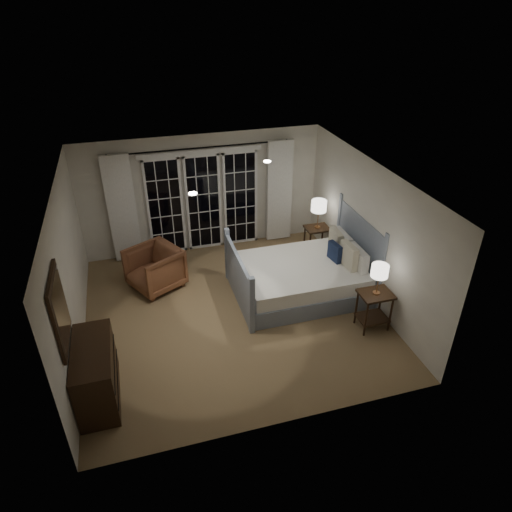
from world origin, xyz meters
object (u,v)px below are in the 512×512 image
object	(u,v)px
bed	(303,276)
lamp_right	(319,206)
armchair	(155,269)
lamp_left	(380,271)
nightstand_right	(317,237)
dresser	(96,374)
nightstand_left	(374,305)

from	to	relation	value
bed	lamp_right	world-z (taller)	bed
lamp_right	armchair	world-z (taller)	lamp_right
armchair	lamp_left	bearing A→B (deg)	28.13
nightstand_right	dresser	world-z (taller)	dresser
nightstand_right	lamp_left	distance (m)	2.62
lamp_right	dresser	distance (m)	5.31
bed	lamp_left	xyz separation A→B (m)	(0.75, -1.30, 0.76)
nightstand_left	lamp_left	xyz separation A→B (m)	(-0.00, 0.00, 0.65)
nightstand_left	lamp_right	size ratio (longest dim) A/B	1.13
nightstand_left	lamp_left	bearing A→B (deg)	153.43
dresser	armchair	bearing A→B (deg)	68.05
bed	armchair	bearing A→B (deg)	160.41
nightstand_left	nightstand_right	distance (m)	2.53
lamp_left	dresser	size ratio (longest dim) A/B	0.43
bed	nightstand_left	size ratio (longest dim) A/B	3.47
lamp_left	armchair	xyz separation A→B (m)	(-3.36, 2.23, -0.71)
armchair	dresser	size ratio (longest dim) A/B	0.73
armchair	dresser	distance (m)	2.74
bed	dresser	bearing A→B (deg)	-156.14
nightstand_right	dresser	distance (m)	5.26
armchair	lamp_right	bearing A→B (deg)	66.74
nightstand_right	armchair	world-z (taller)	armchair
lamp_right	dresser	size ratio (longest dim) A/B	0.50
bed	armchair	size ratio (longest dim) A/B	2.68
lamp_left	dresser	world-z (taller)	lamp_left
bed	nightstand_left	distance (m)	1.50
nightstand_left	armchair	world-z (taller)	armchair
nightstand_left	dresser	bearing A→B (deg)	-175.91
nightstand_left	lamp_right	xyz separation A→B (m)	(0.04, 2.53, 0.67)
bed	dresser	world-z (taller)	bed
nightstand_left	lamp_left	world-z (taller)	lamp_left
bed	armchair	world-z (taller)	bed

